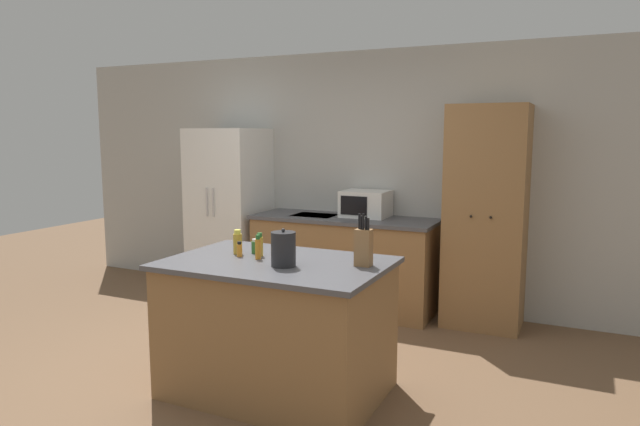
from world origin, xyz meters
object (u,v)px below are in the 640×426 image
at_px(refrigerator, 230,212).
at_px(spice_bottle_green_herb, 239,250).
at_px(knife_block, 364,246).
at_px(spice_bottle_pale_salt, 255,247).
at_px(microwave, 366,204).
at_px(spice_bottle_amber_oil, 258,248).
at_px(spice_bottle_tall_dark, 238,243).
at_px(pantry_cabinet, 486,217).
at_px(fire_extinguisher, 196,270).
at_px(kettle, 283,249).
at_px(spice_bottle_short_red, 260,245).

bearing_deg(refrigerator, spice_bottle_green_herb, -54.15).
distance_m(knife_block, spice_bottle_pale_salt, 0.84).
relative_size(microwave, spice_bottle_amber_oil, 2.74).
relative_size(refrigerator, spice_bottle_pale_salt, 17.46).
distance_m(spice_bottle_tall_dark, spice_bottle_amber_oil, 0.24).
bearing_deg(pantry_cabinet, fire_extinguisher, 179.90).
bearing_deg(spice_bottle_green_herb, refrigerator, 125.85).
bearing_deg(kettle, refrigerator, 131.41).
bearing_deg(fire_extinguisher, microwave, 1.37).
bearing_deg(spice_bottle_green_herb, knife_block, 6.75).
bearing_deg(microwave, pantry_cabinet, -2.70).
xyz_separation_m(spice_bottle_tall_dark, spice_bottle_short_red, (0.18, 0.00, -0.00)).
bearing_deg(refrigerator, kettle, -48.59).
xyz_separation_m(refrigerator, knife_block, (2.27, -1.83, 0.14)).
xyz_separation_m(pantry_cabinet, spice_bottle_green_herb, (-1.34, -2.01, -0.04)).
height_order(pantry_cabinet, spice_bottle_green_herb, pantry_cabinet).
relative_size(pantry_cabinet, fire_extinguisher, 5.06).
bearing_deg(refrigerator, knife_block, -38.80).
bearing_deg(spice_bottle_pale_salt, pantry_cabinet, 55.31).
relative_size(pantry_cabinet, spice_bottle_tall_dark, 11.71).
relative_size(pantry_cabinet, microwave, 4.43).
xyz_separation_m(kettle, fire_extinguisher, (-2.35, 2.13, -0.86)).
relative_size(microwave, spice_bottle_short_red, 2.80).
relative_size(spice_bottle_tall_dark, fire_extinguisher, 0.43).
height_order(microwave, fire_extinguisher, microwave).
bearing_deg(spice_bottle_tall_dark, spice_bottle_short_red, 0.54).
distance_m(spice_bottle_amber_oil, spice_bottle_green_herb, 0.16).
distance_m(spice_bottle_tall_dark, fire_extinguisher, 2.82).
height_order(microwave, kettle, microwave).
relative_size(refrigerator, knife_block, 5.32).
xyz_separation_m(spice_bottle_tall_dark, spice_bottle_green_herb, (0.06, -0.07, -0.03)).
xyz_separation_m(knife_block, spice_bottle_green_herb, (-0.88, -0.10, -0.08)).
relative_size(spice_bottle_amber_oil, fire_extinguisher, 0.42).
relative_size(knife_block, spice_bottle_green_herb, 3.23).
bearing_deg(refrigerator, spice_bottle_amber_oil, -51.37).
relative_size(refrigerator, spice_bottle_short_red, 11.14).
distance_m(microwave, spice_bottle_green_herb, 2.07).
relative_size(knife_block, spice_bottle_amber_oil, 2.05).
bearing_deg(pantry_cabinet, spice_bottle_green_herb, -123.65).
distance_m(spice_bottle_amber_oil, spice_bottle_pale_salt, 0.19).
bearing_deg(spice_bottle_pale_salt, microwave, 86.69).
distance_m(spice_bottle_short_red, kettle, 0.36).
bearing_deg(fire_extinguisher, spice_bottle_green_herb, -46.08).
bearing_deg(refrigerator, pantry_cabinet, 1.62).
height_order(pantry_cabinet, spice_bottle_pale_salt, pantry_cabinet).
distance_m(pantry_cabinet, spice_bottle_amber_oil, 2.34).
height_order(pantry_cabinet, spice_bottle_amber_oil, pantry_cabinet).
distance_m(refrigerator, pantry_cabinet, 2.73).
xyz_separation_m(spice_bottle_amber_oil, spice_bottle_pale_salt, (-0.12, 0.15, -0.03)).
height_order(spice_bottle_tall_dark, fire_extinguisher, spice_bottle_tall_dark).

